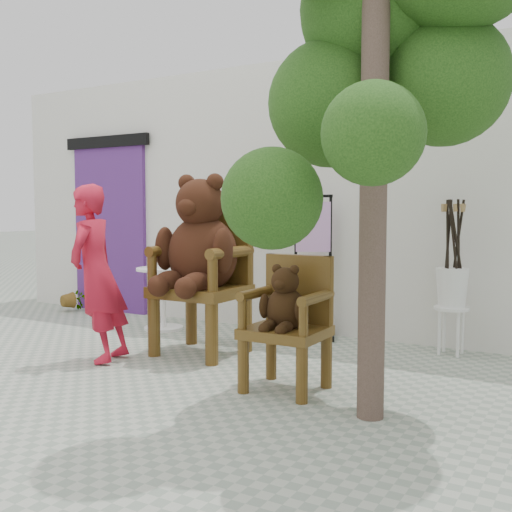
# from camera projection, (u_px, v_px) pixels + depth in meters

# --- Properties ---
(ground_plane) EXTENTS (60.00, 60.00, 0.00)m
(ground_plane) POSITION_uv_depth(u_px,v_px,m) (168.00, 397.00, 4.34)
(ground_plane) COLOR #989E8D
(ground_plane) RESTS_ON ground
(back_wall) EXTENTS (9.00, 1.00, 3.00)m
(back_wall) POSITION_uv_depth(u_px,v_px,m) (335.00, 197.00, 6.90)
(back_wall) COLOR silver
(back_wall) RESTS_ON ground
(doorway) EXTENTS (1.40, 0.11, 2.33)m
(doorway) POSITION_uv_depth(u_px,v_px,m) (110.00, 224.00, 7.97)
(doorway) COLOR #50246E
(doorway) RESTS_ON ground
(chair_big) EXTENTS (0.81, 0.89, 1.69)m
(chair_big) POSITION_uv_depth(u_px,v_px,m) (201.00, 253.00, 5.60)
(chair_big) COLOR #462F0F
(chair_big) RESTS_ON ground
(chair_small) EXTENTS (0.58, 0.53, 1.01)m
(chair_small) POSITION_uv_depth(u_px,v_px,m) (288.00, 312.00, 4.50)
(chair_small) COLOR #462F0F
(chair_small) RESTS_ON ground
(person) EXTENTS (0.52, 0.66, 1.58)m
(person) POSITION_uv_depth(u_px,v_px,m) (97.00, 274.00, 5.33)
(person) COLOR red
(person) RESTS_ON ground
(cafe_table) EXTENTS (0.60, 0.60, 0.70)m
(cafe_table) POSITION_uv_depth(u_px,v_px,m) (163.00, 291.00, 6.78)
(cafe_table) COLOR white
(cafe_table) RESTS_ON ground
(display_stand) EXTENTS (0.55, 0.51, 1.51)m
(display_stand) POSITION_uv_depth(u_px,v_px,m) (313.00, 283.00, 6.28)
(display_stand) COLOR black
(display_stand) RESTS_ON ground
(stool_bucket) EXTENTS (0.32, 0.32, 1.45)m
(stool_bucket) POSITION_uv_depth(u_px,v_px,m) (452.00, 287.00, 5.57)
(stool_bucket) COLOR white
(stool_bucket) RESTS_ON ground
(tree) EXTENTS (1.94, 1.96, 3.63)m
(tree) POSITION_uv_depth(u_px,v_px,m) (379.00, 19.00, 3.97)
(tree) COLOR #423027
(tree) RESTS_ON ground
(potted_plant) EXTENTS (0.41, 0.38, 0.37)m
(potted_plant) POSITION_uv_depth(u_px,v_px,m) (76.00, 297.00, 8.02)
(potted_plant) COLOR #16380F
(potted_plant) RESTS_ON ground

